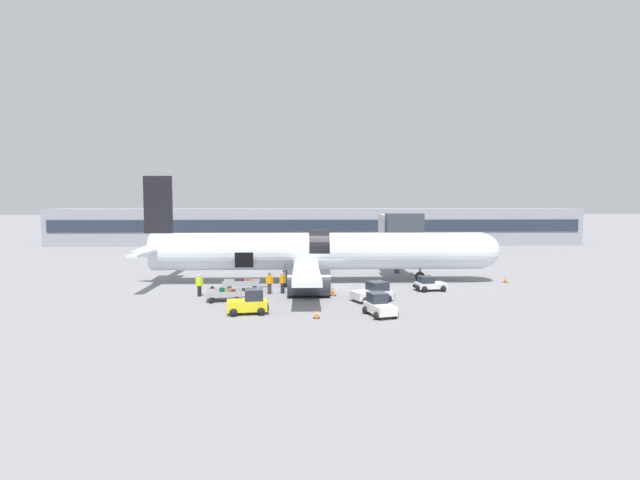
# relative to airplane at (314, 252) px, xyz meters

# --- Properties ---
(ground_plane) EXTENTS (500.00, 500.00, 0.00)m
(ground_plane) POSITION_rel_airplane_xyz_m (1.42, -2.20, -2.94)
(ground_plane) COLOR gray
(terminal_strip) EXTENTS (94.59, 8.54, 6.55)m
(terminal_strip) POSITION_rel_airplane_xyz_m (1.42, 42.92, 0.34)
(terminal_strip) COLOR gray
(terminal_strip) RESTS_ON ground_plane
(jet_bridge_stub) EXTENTS (3.76, 8.80, 6.65)m
(jet_bridge_stub) POSITION_rel_airplane_xyz_m (9.23, 5.26, 1.93)
(jet_bridge_stub) COLOR #4C4C51
(jet_bridge_stub) RESTS_ON ground_plane
(airplane) EXTENTS (35.70, 27.48, 10.28)m
(airplane) POSITION_rel_airplane_xyz_m (0.00, 0.00, 0.00)
(airplane) COLOR silver
(airplane) RESTS_ON ground_plane
(baggage_tug_lead) EXTENTS (2.86, 2.23, 1.30)m
(baggage_tug_lead) POSITION_rel_airplane_xyz_m (10.03, -4.79, -2.37)
(baggage_tug_lead) COLOR silver
(baggage_tug_lead) RESTS_ON ground_plane
(baggage_tug_mid) EXTENTS (3.54, 2.86, 1.53)m
(baggage_tug_mid) POSITION_rel_airplane_xyz_m (4.45, -9.13, -2.27)
(baggage_tug_mid) COLOR silver
(baggage_tug_mid) RESTS_ON ground_plane
(baggage_tug_rear) EXTENTS (2.32, 3.10, 1.55)m
(baggage_tug_rear) POSITION_rel_airplane_xyz_m (4.15, -14.19, -2.28)
(baggage_tug_rear) COLOR silver
(baggage_tug_rear) RESTS_ON ground_plane
(baggage_tug_spare) EXTENTS (3.05, 2.27, 1.74)m
(baggage_tug_spare) POSITION_rel_airplane_xyz_m (-4.94, -13.25, -2.20)
(baggage_tug_spare) COLOR yellow
(baggage_tug_spare) RESTS_ON ground_plane
(baggage_cart_loading) EXTENTS (4.18, 1.91, 1.05)m
(baggage_cart_loading) POSITION_rel_airplane_xyz_m (-6.48, -3.92, -2.43)
(baggage_cart_loading) COLOR #999BA0
(baggage_cart_loading) RESTS_ON ground_plane
(baggage_cart_queued) EXTENTS (3.79, 2.35, 1.02)m
(baggage_cart_queued) POSITION_rel_airplane_xyz_m (-7.30, -8.59, -2.49)
(baggage_cart_queued) COLOR #999BA0
(baggage_cart_queued) RESTS_ON ground_plane
(ground_crew_loader_a) EXTENTS (0.62, 0.57, 1.84)m
(ground_crew_loader_a) POSITION_rel_airplane_xyz_m (-9.73, -6.71, -1.97)
(ground_crew_loader_a) COLOR black
(ground_crew_loader_a) RESTS_ON ground_plane
(ground_crew_loader_b) EXTENTS (0.58, 0.58, 1.84)m
(ground_crew_loader_b) POSITION_rel_airplane_xyz_m (-2.87, -5.60, -1.98)
(ground_crew_loader_b) COLOR #1E2338
(ground_crew_loader_b) RESTS_ON ground_plane
(ground_crew_driver) EXTENTS (0.65, 0.47, 1.85)m
(ground_crew_driver) POSITION_rel_airplane_xyz_m (-3.98, -5.84, -1.97)
(ground_crew_driver) COLOR #2D2D33
(ground_crew_driver) RESTS_ON ground_plane
(suitcase_on_tarmac_upright) EXTENTS (0.45, 0.30, 0.65)m
(suitcase_on_tarmac_upright) POSITION_rel_airplane_xyz_m (-8.86, -5.67, -2.67)
(suitcase_on_tarmac_upright) COLOR #4C1E1E
(suitcase_on_tarmac_upright) RESTS_ON ground_plane
(safety_cone_nose) EXTENTS (0.46, 0.46, 0.62)m
(safety_cone_nose) POSITION_rel_airplane_xyz_m (18.64, -0.55, -2.65)
(safety_cone_nose) COLOR black
(safety_cone_nose) RESTS_ON ground_plane
(safety_cone_engine_left) EXTENTS (0.46, 0.46, 0.59)m
(safety_cone_engine_left) POSITION_rel_airplane_xyz_m (-0.22, -14.80, -2.67)
(safety_cone_engine_left) COLOR black
(safety_cone_engine_left) RESTS_ON ground_plane
(safety_cone_wingtip) EXTENTS (0.54, 0.54, 0.77)m
(safety_cone_wingtip) POSITION_rel_airplane_xyz_m (1.39, -6.75, -2.58)
(safety_cone_wingtip) COLOR black
(safety_cone_wingtip) RESTS_ON ground_plane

